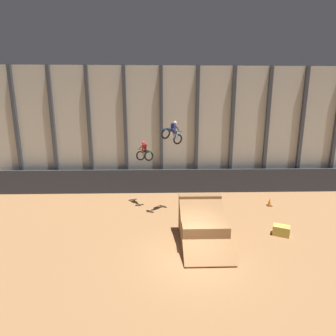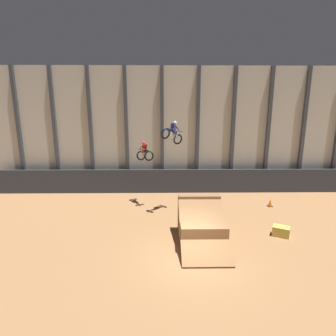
{
  "view_description": "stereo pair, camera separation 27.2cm",
  "coord_description": "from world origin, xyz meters",
  "px_view_note": "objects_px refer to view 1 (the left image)",
  "views": [
    {
      "loc": [
        -1.6,
        -11.43,
        7.06
      ],
      "look_at": [
        -1.08,
        6.33,
        3.08
      ],
      "focal_mm": 28.0,
      "sensor_mm": 36.0,
      "label": 1
    },
    {
      "loc": [
        -1.33,
        -11.43,
        7.06
      ],
      "look_at": [
        -1.08,
        6.33,
        3.08
      ],
      "focal_mm": 28.0,
      "sensor_mm": 36.0,
      "label": 2
    }
  ],
  "objects_px": {
    "dirt_ramp": "(202,225)",
    "rider_bike_right_air": "(172,133)",
    "rider_bike_left_air": "(144,153)",
    "hay_bale_trackside": "(281,230)",
    "traffic_cone_near_ramp": "(269,202)"
  },
  "relations": [
    {
      "from": "dirt_ramp",
      "to": "hay_bale_trackside",
      "type": "height_order",
      "value": "dirt_ramp"
    },
    {
      "from": "dirt_ramp",
      "to": "rider_bike_right_air",
      "type": "bearing_deg",
      "value": 109.22
    },
    {
      "from": "rider_bike_left_air",
      "to": "hay_bale_trackside",
      "type": "relative_size",
      "value": 1.62
    },
    {
      "from": "hay_bale_trackside",
      "to": "dirt_ramp",
      "type": "bearing_deg",
      "value": -175.9
    },
    {
      "from": "rider_bike_left_air",
      "to": "hay_bale_trackside",
      "type": "height_order",
      "value": "rider_bike_left_air"
    },
    {
      "from": "dirt_ramp",
      "to": "rider_bike_right_air",
      "type": "xyz_separation_m",
      "value": [
        -1.46,
        4.19,
        4.7
      ]
    },
    {
      "from": "rider_bike_left_air",
      "to": "rider_bike_right_air",
      "type": "xyz_separation_m",
      "value": [
        2.0,
        -1.53,
        1.56
      ]
    },
    {
      "from": "hay_bale_trackside",
      "to": "rider_bike_right_air",
      "type": "bearing_deg",
      "value": 147.69
    },
    {
      "from": "dirt_ramp",
      "to": "rider_bike_left_air",
      "type": "xyz_separation_m",
      "value": [
        -3.46,
        5.72,
        3.13
      ]
    },
    {
      "from": "dirt_ramp",
      "to": "hay_bale_trackside",
      "type": "xyz_separation_m",
      "value": [
        4.64,
        0.33,
        -0.54
      ]
    },
    {
      "from": "dirt_ramp",
      "to": "rider_bike_right_air",
      "type": "distance_m",
      "value": 6.46
    },
    {
      "from": "rider_bike_left_air",
      "to": "rider_bike_right_air",
      "type": "height_order",
      "value": "rider_bike_right_air"
    },
    {
      "from": "dirt_ramp",
      "to": "traffic_cone_near_ramp",
      "type": "xyz_separation_m",
      "value": [
        5.87,
        4.98,
        -0.54
      ]
    },
    {
      "from": "traffic_cone_near_ramp",
      "to": "hay_bale_trackside",
      "type": "relative_size",
      "value": 0.54
    },
    {
      "from": "rider_bike_left_air",
      "to": "traffic_cone_near_ramp",
      "type": "xyz_separation_m",
      "value": [
        9.33,
        -0.74,
        -3.68
      ]
    }
  ]
}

